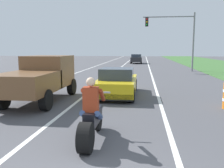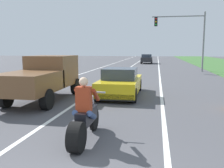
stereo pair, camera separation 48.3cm
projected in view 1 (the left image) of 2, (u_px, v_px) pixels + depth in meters
lane_stripe_left_solid at (76, 73)px, 23.74m from camera, size 0.14×120.00×0.01m
lane_stripe_right_solid at (151, 74)px, 22.84m from camera, size 0.14×120.00×0.01m
lane_stripe_centre_dashed at (113, 73)px, 23.29m from camera, size 0.14×120.00×0.01m
motorcycle_with_rider at (91, 119)px, 5.94m from camera, size 0.70×2.21×1.62m
sports_car_yellow at (117, 83)px, 12.14m from camera, size 1.84×4.30×1.37m
pickup_truck_left_lane_brown at (41, 76)px, 10.74m from camera, size 2.02×4.80×1.98m
traffic_light_mast_near at (177, 32)px, 25.23m from camera, size 5.27×0.34×6.00m
distant_car_far_ahead at (136, 59)px, 40.03m from camera, size 1.80×4.00×1.50m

